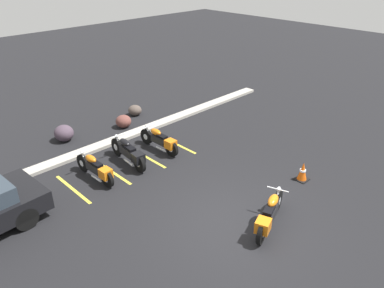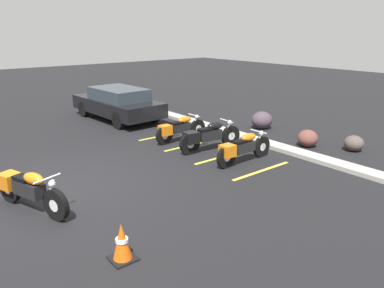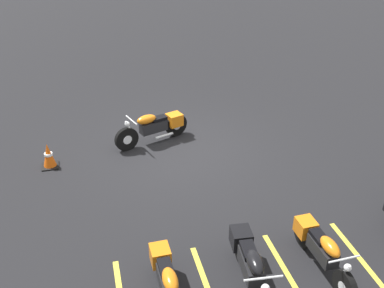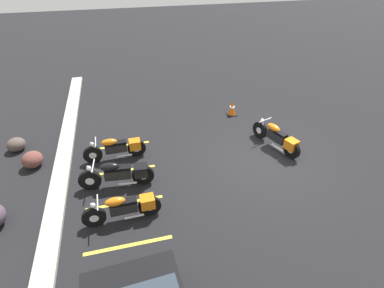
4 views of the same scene
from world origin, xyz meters
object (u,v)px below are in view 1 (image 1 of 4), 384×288
at_px(parked_bike_1, 129,152).
at_px(motorcycle_orange_featured, 269,214).
at_px(traffic_cone, 303,172).
at_px(parked_bike_2, 160,140).
at_px(landscape_rock_1, 64,133).
at_px(parked_bike_0, 96,168).
at_px(landscape_rock_2, 135,110).
at_px(landscape_rock_0, 123,121).

bearing_deg(parked_bike_1, motorcycle_orange_featured, -167.72).
bearing_deg(parked_bike_1, traffic_cone, -139.02).
height_order(parked_bike_2, landscape_rock_1, parked_bike_2).
height_order(parked_bike_0, landscape_rock_2, parked_bike_0).
relative_size(landscape_rock_0, landscape_rock_1, 0.84).
height_order(landscape_rock_0, landscape_rock_2, landscape_rock_0).
distance_m(parked_bike_0, parked_bike_2, 2.76).
bearing_deg(traffic_cone, parked_bike_0, 135.45).
bearing_deg(traffic_cone, motorcycle_orange_featured, -167.14).
xyz_separation_m(parked_bike_0, landscape_rock_1, (0.62, 3.34, -0.10)).
bearing_deg(landscape_rock_1, landscape_rock_2, 2.10).
relative_size(motorcycle_orange_featured, landscape_rock_1, 2.65).
xyz_separation_m(motorcycle_orange_featured, parked_bike_1, (-0.65, 5.35, 0.01)).
xyz_separation_m(landscape_rock_0, landscape_rock_2, (1.12, 0.72, -0.03)).
relative_size(parked_bike_0, parked_bike_2, 0.99).
xyz_separation_m(motorcycle_orange_featured, landscape_rock_1, (-1.38, 8.62, -0.13)).
relative_size(parked_bike_0, landscape_rock_2, 3.32).
bearing_deg(motorcycle_orange_featured, landscape_rock_2, 57.53).
distance_m(parked_bike_1, traffic_cone, 5.82).
relative_size(parked_bike_0, landscape_rock_0, 3.08).
bearing_deg(parked_bike_2, traffic_cone, -158.31).
distance_m(parked_bike_1, parked_bike_2, 1.41).
relative_size(motorcycle_orange_featured, landscape_rock_2, 3.40).
height_order(motorcycle_orange_featured, landscape_rock_0, motorcycle_orange_featured).
relative_size(motorcycle_orange_featured, parked_bike_0, 1.02).
relative_size(landscape_rock_1, landscape_rock_2, 1.28).
height_order(parked_bike_1, landscape_rock_1, parked_bike_1).
bearing_deg(parked_bike_2, landscape_rock_0, -5.95).
bearing_deg(landscape_rock_1, traffic_cone, -62.76).
xyz_separation_m(motorcycle_orange_featured, parked_bike_2, (0.76, 5.36, -0.02)).
distance_m(parked_bike_1, landscape_rock_2, 4.39).
distance_m(parked_bike_1, landscape_rock_1, 3.35).
height_order(parked_bike_0, parked_bike_1, parked_bike_1).
height_order(motorcycle_orange_featured, landscape_rock_2, motorcycle_orange_featured).
distance_m(motorcycle_orange_featured, parked_bike_2, 5.41).
distance_m(landscape_rock_0, landscape_rock_1, 2.45).
bearing_deg(landscape_rock_1, parked_bike_1, -77.33).
height_order(parked_bike_1, parked_bike_2, parked_bike_1).
bearing_deg(parked_bike_2, landscape_rock_2, -22.77).
bearing_deg(landscape_rock_2, landscape_rock_0, -147.50).
distance_m(parked_bike_2, landscape_rock_0, 2.69).
distance_m(motorcycle_orange_featured, traffic_cone, 2.81).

